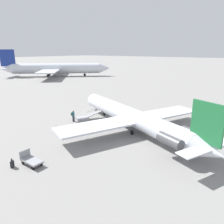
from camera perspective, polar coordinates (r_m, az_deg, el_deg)
name	(u,v)px	position (r m, az deg, el deg)	size (l,w,h in m)	color
ground_plane	(129,128)	(30.12, 4.40, -4.23)	(600.00, 600.00, 0.00)	gray
airplane_main	(133,117)	(28.88, 5.43, -1.34)	(26.24, 20.53, 6.08)	silver
airplane_far_left	(55,68)	(92.84, -14.79, 10.95)	(35.94, 34.29, 10.54)	silver
boarding_stairs	(85,117)	(33.75, -7.15, -1.43)	(2.43, 4.10, 1.57)	#99999E
passenger	(73,115)	(32.95, -10.12, -0.82)	(0.44, 0.57, 1.74)	#23232D
luggage_cart	(31,160)	(22.14, -20.42, -11.70)	(2.21, 1.13, 1.22)	gray
suitcase	(12,164)	(22.38, -24.62, -12.25)	(0.38, 0.42, 0.88)	black
traffic_cone_near_stairs	(56,128)	(30.04, -14.37, -4.12)	(0.61, 0.61, 0.67)	black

